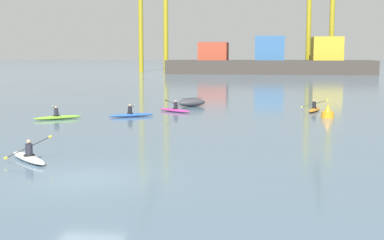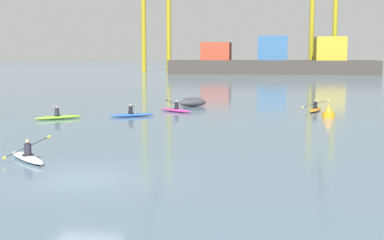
% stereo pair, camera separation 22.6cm
% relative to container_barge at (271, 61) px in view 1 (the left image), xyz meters
% --- Properties ---
extents(ground_plane, '(800.00, 800.00, 0.00)m').
position_rel_container_barge_xyz_m(ground_plane, '(-8.07, -107.84, -2.86)').
color(ground_plane, slate).
extents(container_barge, '(46.81, 11.50, 8.61)m').
position_rel_container_barge_xyz_m(container_barge, '(0.00, 0.00, 0.00)').
color(container_barge, '#38332D').
rests_on(container_barge, ground).
extents(gantry_crane_west_mid, '(6.71, 16.84, 32.27)m').
position_rel_container_barge_xyz_m(gantry_crane_west_mid, '(11.88, 8.97, 13.11)').
color(gantry_crane_west_mid, olive).
rests_on(gantry_crane_west_mid, ground).
extents(capsized_dinghy, '(2.76, 2.39, 0.76)m').
position_rel_container_barge_xyz_m(capsized_dinghy, '(-7.83, -79.71, -2.51)').
color(capsized_dinghy, '#38383D').
rests_on(capsized_dinghy, ground).
extents(channel_buoy, '(0.90, 0.90, 1.00)m').
position_rel_container_barge_xyz_m(channel_buoy, '(2.99, -86.95, -2.50)').
color(channel_buoy, orange).
rests_on(channel_buoy, ground).
extents(kayak_white, '(2.81, 2.85, 1.05)m').
position_rel_container_barge_xyz_m(kayak_white, '(-11.63, -104.79, -2.69)').
color(kayak_white, silver).
rests_on(kayak_white, ground).
extents(kayak_blue, '(3.23, 2.25, 1.07)m').
position_rel_container_barge_xyz_m(kayak_blue, '(-11.21, -88.10, -2.69)').
color(kayak_blue, '#2856B2').
rests_on(kayak_blue, ground).
extents(kayak_orange, '(2.14, 3.43, 0.99)m').
position_rel_container_barge_xyz_m(kayak_orange, '(2.47, -82.36, -2.69)').
color(kayak_orange, orange).
rests_on(kayak_orange, ground).
extents(kayak_magenta, '(3.08, 2.52, 1.07)m').
position_rel_container_barge_xyz_m(kayak_magenta, '(-8.58, -84.31, -2.69)').
color(kayak_magenta, '#C13384').
rests_on(kayak_magenta, ground).
extents(kayak_lime, '(3.05, 2.56, 0.95)m').
position_rel_container_barge_xyz_m(kayak_lime, '(-16.01, -90.23, -2.69)').
color(kayak_lime, '#7ABC2D').
rests_on(kayak_lime, ground).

